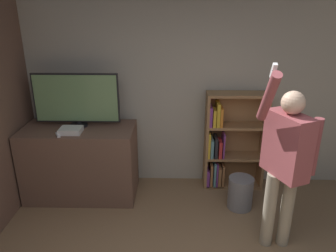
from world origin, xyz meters
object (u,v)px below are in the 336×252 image
Objects in this scene: game_console at (71,130)px; waste_bin at (240,193)px; person at (286,157)px; television at (76,99)px; bookshelf at (228,143)px.

waste_bin is (2.09, -0.11, -0.78)m from game_console.
person is at bearing -18.45° from game_console.
game_console is 2.47m from person.
television reaches higher than game_console.
game_console is at bearing -167.75° from bookshelf.
bookshelf is 3.28× the size of waste_bin.
television is 0.40m from game_console.
bookshelf is (1.99, 0.43, -0.35)m from game_console.
person reaches higher than television.
bookshelf is (1.96, 0.21, -0.67)m from television.
waste_bin is at bearing 176.94° from person.
television is at bearing 170.57° from waste_bin.
bookshelf is at bearing 172.44° from person.
game_console is at bearing -99.16° from television.
television is 2.36m from waste_bin.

